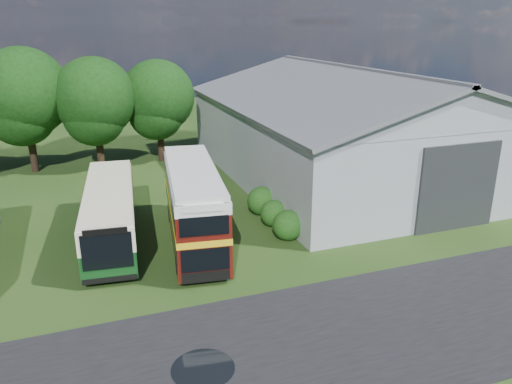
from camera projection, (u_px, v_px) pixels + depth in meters
name	position (u px, v px, depth m)	size (l,w,h in m)	color
ground	(220.00, 315.00, 20.21)	(120.00, 120.00, 0.00)	#193410
asphalt_road	(321.00, 342.00, 18.52)	(60.00, 8.00, 0.02)	black
puddle	(203.00, 369.00, 17.05)	(2.20, 2.20, 0.01)	black
storage_shed	(349.00, 120.00, 37.95)	(18.80, 24.80, 8.15)	gray
tree_mid	(24.00, 93.00, 37.61)	(6.80, 6.80, 9.60)	black
tree_right_a	(95.00, 98.00, 38.52)	(6.26, 6.26, 8.83)	black
tree_right_b	(158.00, 96.00, 40.94)	(5.98, 5.98, 8.45)	black
shrub_front	(288.00, 238.00, 27.36)	(1.70, 1.70, 1.70)	#194714
shrub_mid	(274.00, 225.00, 29.14)	(1.60, 1.60, 1.60)	#194714
shrub_back	(262.00, 213.00, 30.91)	(1.80, 1.80, 1.80)	#194714
bus_green_single	(110.00, 212.00, 26.68)	(3.63, 11.10, 3.00)	black
bus_maroon_double	(194.00, 206.00, 26.13)	(3.80, 10.05, 4.22)	black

